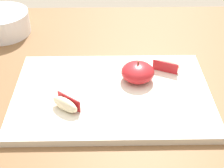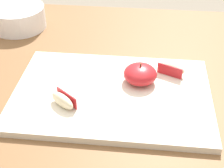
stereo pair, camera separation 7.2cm
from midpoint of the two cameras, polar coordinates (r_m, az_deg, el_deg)
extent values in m
cube|color=brown|center=(0.79, -4.43, -0.51)|extent=(1.33, 0.83, 0.03)
cube|color=beige|center=(0.73, -2.80, -1.83)|extent=(0.42, 0.29, 0.02)
ellipsoid|color=#B21E23|center=(0.75, 1.66, 1.93)|extent=(0.07, 0.07, 0.04)
cylinder|color=#4C3319|center=(0.74, 1.69, 3.36)|extent=(0.00, 0.00, 0.01)
ellipsoid|color=beige|center=(0.68, -10.95, -3.52)|extent=(0.06, 0.05, 0.03)
cube|color=#B21E23|center=(0.69, -10.27, -3.04)|extent=(0.05, 0.04, 0.03)
ellipsoid|color=beige|center=(0.79, 6.69, 3.22)|extent=(0.07, 0.04, 0.03)
cube|color=#B21E23|center=(0.78, 6.44, 2.80)|extent=(0.06, 0.03, 0.03)
cylinder|color=white|center=(1.03, -20.14, 9.63)|extent=(0.16, 0.16, 0.06)
cylinder|color=white|center=(1.03, -20.21, 9.93)|extent=(0.13, 0.13, 0.05)
camera|label=1|loc=(0.04, -92.86, -2.13)|focal=53.99mm
camera|label=2|loc=(0.04, 87.14, 2.13)|focal=53.99mm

